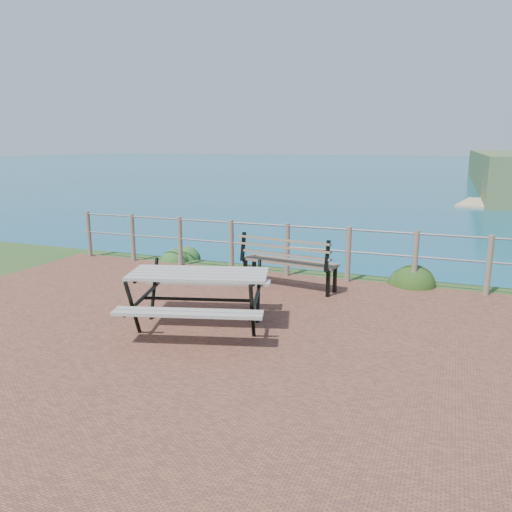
# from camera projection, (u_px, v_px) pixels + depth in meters

# --- Properties ---
(ground) EXTENTS (10.00, 7.00, 0.12)m
(ground) POSITION_uv_depth(u_px,v_px,m) (206.00, 338.00, 6.43)
(ground) COLOR brown
(ground) RESTS_ON ground
(ocean) EXTENTS (1200.00, 1200.00, 0.00)m
(ocean) POSITION_uv_depth(u_px,v_px,m) (448.00, 152.00, 188.13)
(ocean) COLOR #146D7D
(ocean) RESTS_ON ground
(safety_railing) EXTENTS (9.40, 0.10, 1.00)m
(safety_railing) POSITION_uv_depth(u_px,v_px,m) (287.00, 247.00, 9.34)
(safety_railing) COLOR #6B5B4C
(safety_railing) RESTS_ON ground
(picnic_table) EXTENTS (1.95, 1.53, 0.77)m
(picnic_table) POSITION_uv_depth(u_px,v_px,m) (199.00, 294.00, 6.66)
(picnic_table) COLOR gray
(picnic_table) RESTS_ON ground
(park_bench) EXTENTS (1.72, 0.65, 0.95)m
(park_bench) POSITION_uv_depth(u_px,v_px,m) (289.00, 254.00, 8.50)
(park_bench) COLOR brown
(park_bench) RESTS_ON ground
(shrub_lip_west) EXTENTS (0.73, 0.73, 0.46)m
(shrub_lip_west) POSITION_uv_depth(u_px,v_px,m) (179.00, 259.00, 10.94)
(shrub_lip_west) COLOR #215A22
(shrub_lip_west) RESTS_ON ground
(shrub_lip_east) EXTENTS (0.80, 0.80, 0.55)m
(shrub_lip_east) POSITION_uv_depth(u_px,v_px,m) (410.00, 283.00, 9.01)
(shrub_lip_east) COLOR #214414
(shrub_lip_east) RESTS_ON ground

